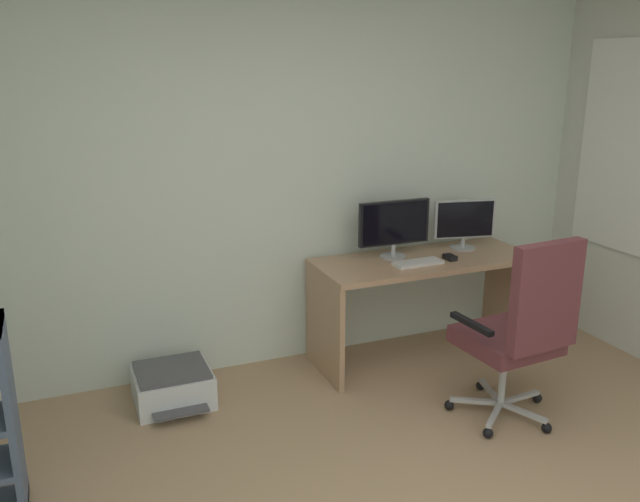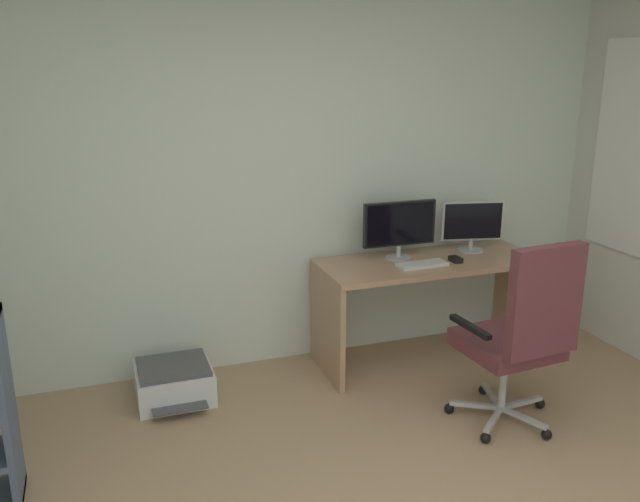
{
  "view_description": "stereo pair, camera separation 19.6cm",
  "coord_description": "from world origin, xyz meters",
  "px_view_note": "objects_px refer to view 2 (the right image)",
  "views": [
    {
      "loc": [
        -1.27,
        -1.73,
        2.05
      ],
      "look_at": [
        0.14,
        1.71,
        0.97
      ],
      "focal_mm": 36.95,
      "sensor_mm": 36.0,
      "label": 1
    },
    {
      "loc": [
        -1.09,
        -1.8,
        2.05
      ],
      "look_at": [
        0.14,
        1.71,
        0.97
      ],
      "focal_mm": 36.95,
      "sensor_mm": 36.0,
      "label": 2
    }
  ],
  "objects_px": {
    "office_chair": "(521,331)",
    "desk": "(429,286)",
    "printer": "(174,382)",
    "monitor_main": "(400,226)",
    "keyboard": "(422,264)",
    "computer_mouse": "(456,259)",
    "monitor_secondary": "(472,223)"
  },
  "relations": [
    {
      "from": "monitor_main",
      "to": "computer_mouse",
      "type": "bearing_deg",
      "value": -31.34
    },
    {
      "from": "keyboard",
      "to": "office_chair",
      "type": "xyz_separation_m",
      "value": [
        0.15,
        -0.9,
        -0.14
      ]
    },
    {
      "from": "office_chair",
      "to": "desk",
      "type": "bearing_deg",
      "value": 91.84
    },
    {
      "from": "monitor_secondary",
      "to": "office_chair",
      "type": "height_order",
      "value": "office_chair"
    },
    {
      "from": "keyboard",
      "to": "computer_mouse",
      "type": "distance_m",
      "value": 0.26
    },
    {
      "from": "monitor_main",
      "to": "printer",
      "type": "xyz_separation_m",
      "value": [
        -1.58,
        -0.11,
        -0.85
      ]
    },
    {
      "from": "desk",
      "to": "monitor_main",
      "type": "relative_size",
      "value": 2.95
    },
    {
      "from": "computer_mouse",
      "to": "office_chair",
      "type": "distance_m",
      "value": 0.92
    },
    {
      "from": "printer",
      "to": "monitor_secondary",
      "type": "bearing_deg",
      "value": 2.86
    },
    {
      "from": "keyboard",
      "to": "printer",
      "type": "relative_size",
      "value": 0.67
    },
    {
      "from": "desk",
      "to": "computer_mouse",
      "type": "distance_m",
      "value": 0.27
    },
    {
      "from": "monitor_main",
      "to": "office_chair",
      "type": "bearing_deg",
      "value": -78.54
    },
    {
      "from": "desk",
      "to": "printer",
      "type": "height_order",
      "value": "desk"
    },
    {
      "from": "desk",
      "to": "printer",
      "type": "distance_m",
      "value": 1.82
    },
    {
      "from": "printer",
      "to": "desk",
      "type": "bearing_deg",
      "value": 0.08
    },
    {
      "from": "keyboard",
      "to": "monitor_main",
      "type": "bearing_deg",
      "value": 107.7
    },
    {
      "from": "computer_mouse",
      "to": "printer",
      "type": "xyz_separation_m",
      "value": [
        -1.91,
        0.09,
        -0.64
      ]
    },
    {
      "from": "keyboard",
      "to": "printer",
      "type": "height_order",
      "value": "keyboard"
    },
    {
      "from": "desk",
      "to": "monitor_secondary",
      "type": "distance_m",
      "value": 0.56
    },
    {
      "from": "monitor_main",
      "to": "office_chair",
      "type": "distance_m",
      "value": 1.18
    },
    {
      "from": "monitor_main",
      "to": "monitor_secondary",
      "type": "bearing_deg",
      "value": 0.01
    },
    {
      "from": "monitor_main",
      "to": "monitor_secondary",
      "type": "distance_m",
      "value": 0.57
    },
    {
      "from": "monitor_secondary",
      "to": "computer_mouse",
      "type": "distance_m",
      "value": 0.37
    },
    {
      "from": "computer_mouse",
      "to": "desk",
      "type": "bearing_deg",
      "value": 144.58
    },
    {
      "from": "desk",
      "to": "computer_mouse",
      "type": "bearing_deg",
      "value": -34.74
    },
    {
      "from": "keyboard",
      "to": "computer_mouse",
      "type": "height_order",
      "value": "computer_mouse"
    },
    {
      "from": "monitor_main",
      "to": "keyboard",
      "type": "bearing_deg",
      "value": -70.29
    },
    {
      "from": "keyboard",
      "to": "office_chair",
      "type": "relative_size",
      "value": 0.3
    },
    {
      "from": "keyboard",
      "to": "desk",
      "type": "bearing_deg",
      "value": 39.3
    },
    {
      "from": "computer_mouse",
      "to": "office_chair",
      "type": "bearing_deg",
      "value": -97.44
    },
    {
      "from": "monitor_main",
      "to": "computer_mouse",
      "type": "relative_size",
      "value": 5.22
    },
    {
      "from": "monitor_secondary",
      "to": "computer_mouse",
      "type": "height_order",
      "value": "monitor_secondary"
    }
  ]
}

